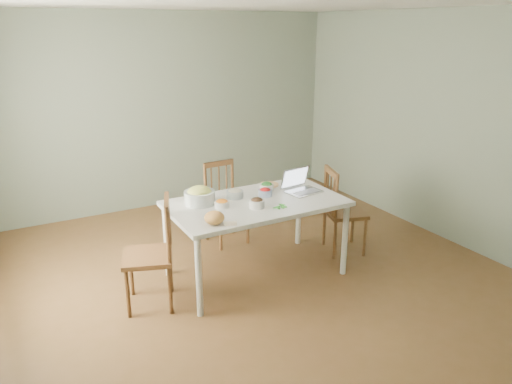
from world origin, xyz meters
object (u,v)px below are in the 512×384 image
chair_right (345,210)px  laptop (304,182)px  dining_table (256,239)px  bread_boule (214,218)px  chair_far (227,204)px  chair_left (148,254)px  bowl_squash (200,195)px

chair_right → laptop: size_ratio=2.82×
dining_table → chair_right: 1.18m
dining_table → bread_boule: size_ratio=9.63×
chair_far → laptop: bearing=-64.8°
chair_far → chair_left: (-1.24, -0.92, 0.04)m
bread_boule → bowl_squash: 0.55m
bowl_squash → chair_far: bearing=47.9°
chair_right → bread_boule: chair_right is taller
bread_boule → bowl_squash: bearing=81.1°
dining_table → chair_far: (0.09, 0.89, 0.08)m
chair_far → dining_table: bearing=-99.4°
chair_right → laptop: bearing=110.2°
bread_boule → chair_left: bearing=150.8°
bread_boule → chair_right: bearing=11.1°
chair_far → chair_left: 1.55m
chair_left → bread_boule: 0.72m
chair_left → chair_right: 2.33m
chair_left → laptop: (1.73, 0.03, 0.42)m
dining_table → bowl_squash: bearing=157.9°
dining_table → laptop: 0.79m
chair_right → bowl_squash: size_ratio=3.28×
dining_table → laptop: size_ratio=4.96×
chair_left → bowl_squash: bearing=130.5°
chair_left → laptop: 1.78m
dining_table → chair_right: size_ratio=1.76×
dining_table → chair_left: 1.15m
dining_table → bowl_squash: (-0.52, 0.21, 0.50)m
chair_far → bread_boule: bearing=-123.3°
laptop → chair_left: bearing=173.2°
chair_right → laptop: 0.74m
bread_boule → chair_far: bearing=60.2°
chair_left → bowl_squash: chair_left is taller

